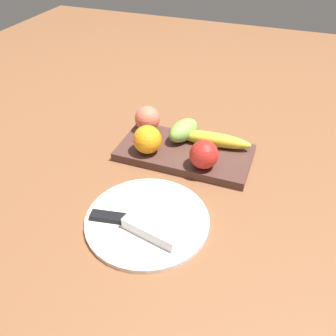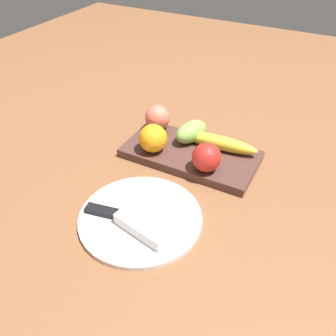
% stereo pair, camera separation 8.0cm
% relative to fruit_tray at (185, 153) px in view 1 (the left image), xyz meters
% --- Properties ---
extents(ground_plane, '(2.40, 2.40, 0.00)m').
position_rel_fruit_tray_xyz_m(ground_plane, '(0.05, -0.03, -0.01)').
color(ground_plane, brown).
extents(fruit_tray, '(0.34, 0.17, 0.02)m').
position_rel_fruit_tray_xyz_m(fruit_tray, '(0.00, 0.00, 0.00)').
color(fruit_tray, '#4F312A').
rests_on(fruit_tray, ground_plane).
extents(apple, '(0.07, 0.07, 0.07)m').
position_rel_fruit_tray_xyz_m(apple, '(0.06, -0.05, 0.05)').
color(apple, red).
rests_on(apple, fruit_tray).
extents(banana, '(0.20, 0.05, 0.04)m').
position_rel_fruit_tray_xyz_m(banana, '(0.06, 0.04, 0.03)').
color(banana, yellow).
rests_on(banana, fruit_tray).
extents(orange_near_apple, '(0.07, 0.07, 0.07)m').
position_rel_fruit_tray_xyz_m(orange_near_apple, '(-0.08, -0.04, 0.05)').
color(orange_near_apple, orange).
rests_on(orange_near_apple, fruit_tray).
extents(peach, '(0.07, 0.07, 0.07)m').
position_rel_fruit_tray_xyz_m(peach, '(-0.13, 0.06, 0.04)').
color(peach, '#EC6C54').
rests_on(peach, fruit_tray).
extents(grape_bunch, '(0.08, 0.11, 0.05)m').
position_rel_fruit_tray_xyz_m(grape_bunch, '(-0.02, 0.04, 0.04)').
color(grape_bunch, '#84BC4E').
rests_on(grape_bunch, fruit_tray).
extents(dinner_plate, '(0.26, 0.26, 0.01)m').
position_rel_fruit_tray_xyz_m(dinner_plate, '(0.00, -0.25, -0.01)').
color(dinner_plate, white).
rests_on(dinner_plate, ground_plane).
extents(folded_napkin, '(0.14, 0.13, 0.02)m').
position_rel_fruit_tray_xyz_m(folded_napkin, '(0.03, -0.25, 0.01)').
color(folded_napkin, white).
rests_on(folded_napkin, dinner_plate).
extents(knife, '(0.18, 0.05, 0.01)m').
position_rel_fruit_tray_xyz_m(knife, '(-0.05, -0.27, 0.00)').
color(knife, silver).
rests_on(knife, dinner_plate).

